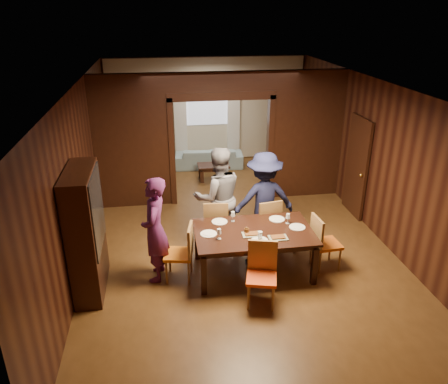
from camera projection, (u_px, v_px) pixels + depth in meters
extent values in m
plane|color=#513216|center=(233.00, 232.00, 8.71)|extent=(9.00, 9.00, 0.00)
cube|color=silver|center=(235.00, 84.00, 7.56)|extent=(5.50, 9.00, 0.02)
cube|color=black|center=(207.00, 110.00, 12.22)|extent=(5.50, 0.02, 2.90)
cube|color=black|center=(82.00, 171.00, 7.76)|extent=(0.02, 9.00, 2.90)
cube|color=black|center=(373.00, 156.00, 8.51)|extent=(0.02, 9.00, 2.90)
cube|color=black|center=(134.00, 154.00, 9.42)|extent=(1.65, 0.15, 2.40)
cube|color=black|center=(305.00, 146.00, 9.95)|extent=(1.65, 0.15, 2.40)
cube|color=black|center=(221.00, 84.00, 9.11)|extent=(5.50, 0.15, 0.50)
cube|color=beige|center=(207.00, 110.00, 12.19)|extent=(5.40, 0.04, 2.85)
imported|color=#541C50|center=(155.00, 230.00, 6.93)|extent=(0.51, 0.69, 1.76)
imported|color=slate|center=(218.00, 197.00, 7.94)|extent=(1.00, 0.82, 1.89)
imported|color=#151836|center=(264.00, 199.00, 7.98)|extent=(1.19, 0.73, 1.79)
imported|color=#91B2BE|center=(209.00, 157.00, 12.09)|extent=(1.90, 0.85, 0.54)
imported|color=black|center=(255.00, 225.00, 7.24)|extent=(0.32, 0.32, 0.08)
cube|color=black|center=(253.00, 251.00, 7.30)|extent=(1.94, 1.21, 0.76)
cube|color=black|center=(213.00, 172.00, 11.23)|extent=(0.80, 0.50, 0.40)
cube|color=black|center=(86.00, 232.00, 6.61)|extent=(0.40, 1.20, 2.00)
cube|color=black|center=(357.00, 167.00, 9.12)|extent=(0.06, 0.90, 2.10)
cube|color=silver|center=(207.00, 101.00, 12.07)|extent=(1.20, 0.03, 1.30)
cube|color=white|center=(180.00, 119.00, 12.11)|extent=(0.35, 0.06, 2.40)
cube|color=white|center=(234.00, 117.00, 12.31)|extent=(0.35, 0.06, 2.40)
cylinder|color=white|center=(209.00, 234.00, 7.05)|extent=(0.27, 0.27, 0.01)
cylinder|color=white|center=(220.00, 222.00, 7.44)|extent=(0.27, 0.27, 0.01)
cylinder|color=white|center=(277.00, 219.00, 7.53)|extent=(0.27, 0.27, 0.01)
cylinder|color=silver|center=(297.00, 227.00, 7.26)|extent=(0.27, 0.27, 0.01)
cylinder|color=silver|center=(260.00, 241.00, 6.85)|extent=(0.27, 0.27, 0.01)
cube|color=gray|center=(252.00, 234.00, 7.02)|extent=(0.30, 0.20, 0.04)
cube|color=gray|center=(278.00, 237.00, 6.92)|extent=(0.30, 0.20, 0.04)
cylinder|color=white|center=(260.00, 236.00, 6.86)|extent=(0.07, 0.07, 0.14)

